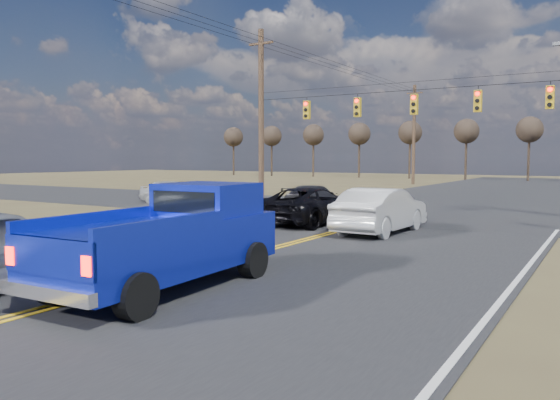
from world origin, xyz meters
The scene contains 11 objects.
ground centered at (0.00, 0.00, 0.00)m, with size 160.00×160.00×0.00m, color brown.
road_main centered at (0.00, 10.00, 0.00)m, with size 14.00×120.00×0.02m, color #28282B.
road_cross centered at (0.00, 18.00, 0.00)m, with size 120.00×12.00×0.02m, color #28282B.
signal_gantry centered at (0.50, 17.79, 5.06)m, with size 19.60×4.83×10.00m.
utility_poles centered at (0.00, 17.00, 5.23)m, with size 19.60×58.32×10.00m.
treeline centered at (0.00, 26.96, 5.70)m, with size 87.00×117.80×7.40m.
pickup_truck centered at (0.79, -0.16, 1.03)m, with size 2.48×5.75×2.12m.
black_suv centered at (-2.01, 11.07, 0.75)m, with size 2.47×5.36×1.49m, color black.
white_car_queue centered at (1.44, 10.01, 0.81)m, with size 1.71×4.91×1.62m, color silver.
dgrey_car_queue centered at (-4.25, 15.50, 0.67)m, with size 1.88×4.63×1.34m, color #2D2C31.
cross_car_west centered at (-13.56, 15.42, 0.70)m, with size 4.14×1.66×1.41m, color silver.
Camera 1 is at (8.52, -8.44, 2.70)m, focal length 35.00 mm.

